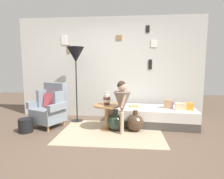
{
  "coord_description": "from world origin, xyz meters",
  "views": [
    {
      "loc": [
        0.49,
        -2.82,
        1.32
      ],
      "look_at": [
        0.15,
        0.95,
        0.85
      ],
      "focal_mm": 28.97,
      "sensor_mm": 36.0,
      "label": 1
    }
  ],
  "objects_px": {
    "floor_lamp": "(76,57)",
    "magazine_basket": "(26,125)",
    "person_child": "(122,101)",
    "armchair": "(50,107)",
    "vase_striped": "(107,99)",
    "side_table": "(107,112)",
    "daybed": "(152,116)",
    "book_on_daybed": "(134,106)",
    "demijohn_far": "(135,123)",
    "demijohn_near": "(116,122)"
  },
  "relations": [
    {
      "from": "daybed",
      "to": "demijohn_near",
      "type": "xyz_separation_m",
      "value": [
        -0.8,
        -0.44,
        -0.01
      ]
    },
    {
      "from": "side_table",
      "to": "vase_striped",
      "type": "distance_m",
      "value": 0.27
    },
    {
      "from": "vase_striped",
      "to": "person_child",
      "type": "bearing_deg",
      "value": -32.23
    },
    {
      "from": "side_table",
      "to": "magazine_basket",
      "type": "xyz_separation_m",
      "value": [
        -1.64,
        -0.3,
        -0.25
      ]
    },
    {
      "from": "person_child",
      "to": "armchair",
      "type": "bearing_deg",
      "value": 167.86
    },
    {
      "from": "floor_lamp",
      "to": "magazine_basket",
      "type": "bearing_deg",
      "value": -135.07
    },
    {
      "from": "armchair",
      "to": "demijohn_near",
      "type": "distance_m",
      "value": 1.51
    },
    {
      "from": "armchair",
      "to": "magazine_basket",
      "type": "distance_m",
      "value": 0.63
    },
    {
      "from": "vase_striped",
      "to": "demijohn_near",
      "type": "distance_m",
      "value": 0.51
    },
    {
      "from": "daybed",
      "to": "floor_lamp",
      "type": "distance_m",
      "value": 2.25
    },
    {
      "from": "demijohn_near",
      "to": "magazine_basket",
      "type": "height_order",
      "value": "demijohn_near"
    },
    {
      "from": "armchair",
      "to": "side_table",
      "type": "distance_m",
      "value": 1.31
    },
    {
      "from": "floor_lamp",
      "to": "armchair",
      "type": "bearing_deg",
      "value": -141.18
    },
    {
      "from": "vase_striped",
      "to": "demijohn_far",
      "type": "bearing_deg",
      "value": -2.61
    },
    {
      "from": "daybed",
      "to": "demijohn_near",
      "type": "distance_m",
      "value": 0.91
    },
    {
      "from": "book_on_daybed",
      "to": "demijohn_far",
      "type": "distance_m",
      "value": 0.56
    },
    {
      "from": "vase_striped",
      "to": "floor_lamp",
      "type": "xyz_separation_m",
      "value": [
        -0.8,
        0.54,
        0.9
      ]
    },
    {
      "from": "magazine_basket",
      "to": "daybed",
      "type": "bearing_deg",
      "value": 15.31
    },
    {
      "from": "magazine_basket",
      "to": "demijohn_near",
      "type": "bearing_deg",
      "value": 8.56
    },
    {
      "from": "daybed",
      "to": "person_child",
      "type": "xyz_separation_m",
      "value": [
        -0.67,
        -0.63,
        0.47
      ]
    },
    {
      "from": "book_on_daybed",
      "to": "demijohn_near",
      "type": "xyz_separation_m",
      "value": [
        -0.39,
        -0.49,
        -0.23
      ]
    },
    {
      "from": "armchair",
      "to": "side_table",
      "type": "relative_size",
      "value": 1.72
    },
    {
      "from": "daybed",
      "to": "magazine_basket",
      "type": "relative_size",
      "value": 7.03
    },
    {
      "from": "book_on_daybed",
      "to": "armchair",
      "type": "bearing_deg",
      "value": -169.89
    },
    {
      "from": "floor_lamp",
      "to": "magazine_basket",
      "type": "xyz_separation_m",
      "value": [
        -0.83,
        -0.83,
        -1.41
      ]
    },
    {
      "from": "side_table",
      "to": "book_on_daybed",
      "type": "bearing_deg",
      "value": 39.58
    },
    {
      "from": "side_table",
      "to": "floor_lamp",
      "type": "xyz_separation_m",
      "value": [
        -0.81,
        0.53,
        1.16
      ]
    },
    {
      "from": "floor_lamp",
      "to": "demijohn_far",
      "type": "distance_m",
      "value": 2.04
    },
    {
      "from": "floor_lamp",
      "to": "magazine_basket",
      "type": "relative_size",
      "value": 6.39
    },
    {
      "from": "person_child",
      "to": "book_on_daybed",
      "type": "relative_size",
      "value": 4.81
    },
    {
      "from": "daybed",
      "to": "side_table",
      "type": "relative_size",
      "value": 3.48
    },
    {
      "from": "side_table",
      "to": "demijohn_near",
      "type": "xyz_separation_m",
      "value": [
        0.19,
        -0.02,
        -0.2
      ]
    },
    {
      "from": "vase_striped",
      "to": "demijohn_near",
      "type": "bearing_deg",
      "value": -5.11
    },
    {
      "from": "daybed",
      "to": "demijohn_near",
      "type": "bearing_deg",
      "value": -150.95
    },
    {
      "from": "armchair",
      "to": "vase_striped",
      "type": "xyz_separation_m",
      "value": [
        1.29,
        -0.14,
        0.22
      ]
    },
    {
      "from": "person_child",
      "to": "demijohn_near",
      "type": "xyz_separation_m",
      "value": [
        -0.13,
        0.19,
        -0.48
      ]
    },
    {
      "from": "floor_lamp",
      "to": "demijohn_near",
      "type": "xyz_separation_m",
      "value": [
        0.99,
        -0.56,
        -1.36
      ]
    },
    {
      "from": "daybed",
      "to": "book_on_daybed",
      "type": "distance_m",
      "value": 0.47
    },
    {
      "from": "side_table",
      "to": "demijohn_near",
      "type": "relative_size",
      "value": 1.25
    },
    {
      "from": "daybed",
      "to": "floor_lamp",
      "type": "bearing_deg",
      "value": 176.38
    },
    {
      "from": "book_on_daybed",
      "to": "floor_lamp",
      "type": "bearing_deg",
      "value": 177.41
    },
    {
      "from": "side_table",
      "to": "book_on_daybed",
      "type": "distance_m",
      "value": 0.74
    },
    {
      "from": "armchair",
      "to": "person_child",
      "type": "height_order",
      "value": "person_child"
    },
    {
      "from": "vase_striped",
      "to": "demijohn_near",
      "type": "xyz_separation_m",
      "value": [
        0.19,
        -0.02,
        -0.47
      ]
    },
    {
      "from": "side_table",
      "to": "vase_striped",
      "type": "relative_size",
      "value": 2.04
    },
    {
      "from": "daybed",
      "to": "vase_striped",
      "type": "xyz_separation_m",
      "value": [
        -0.99,
        -0.43,
        0.46
      ]
    },
    {
      "from": "demijohn_far",
      "to": "person_child",
      "type": "bearing_deg",
      "value": -146.94
    },
    {
      "from": "demijohn_near",
      "to": "magazine_basket",
      "type": "bearing_deg",
      "value": -171.44
    },
    {
      "from": "person_child",
      "to": "demijohn_far",
      "type": "relative_size",
      "value": 2.41
    },
    {
      "from": "floor_lamp",
      "to": "daybed",
      "type": "bearing_deg",
      "value": -3.62
    }
  ]
}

